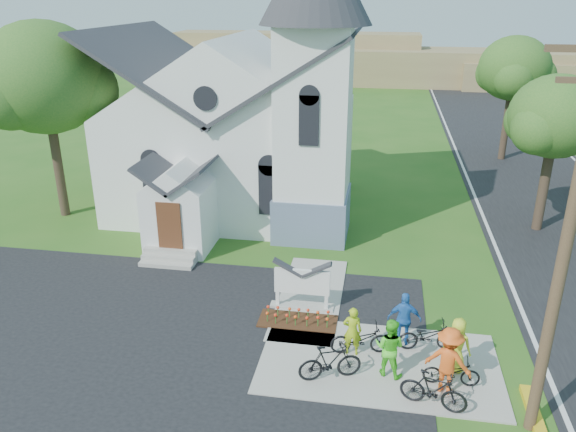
% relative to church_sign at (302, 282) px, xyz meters
% --- Properties ---
extents(ground, '(120.00, 120.00, 0.00)m').
position_rel_church_sign_xyz_m(ground, '(1.20, -3.20, -1.03)').
color(ground, '#2B5D1A').
rests_on(ground, ground).
extents(parking_lot, '(20.00, 16.00, 0.02)m').
position_rel_church_sign_xyz_m(parking_lot, '(-5.80, -5.20, -1.02)').
color(parking_lot, black).
rests_on(parking_lot, ground).
extents(road, '(8.00, 90.00, 0.02)m').
position_rel_church_sign_xyz_m(road, '(11.20, 11.80, -1.02)').
color(road, black).
rests_on(road, ground).
extents(sidewalk, '(7.00, 4.00, 0.05)m').
position_rel_church_sign_xyz_m(sidewalk, '(2.70, -2.70, -1.00)').
color(sidewalk, '#A3A093').
rests_on(sidewalk, ground).
extents(church, '(12.35, 12.00, 13.00)m').
position_rel_church_sign_xyz_m(church, '(-4.28, 9.28, 4.22)').
color(church, white).
rests_on(church, ground).
extents(church_sign, '(2.20, 0.40, 1.70)m').
position_rel_church_sign_xyz_m(church_sign, '(0.00, 0.00, 0.00)').
color(church_sign, '#A3A093').
rests_on(church_sign, ground).
extents(flower_bed, '(2.60, 1.10, 0.07)m').
position_rel_church_sign_xyz_m(flower_bed, '(0.00, -0.90, -0.99)').
color(flower_bed, '#341C0E').
rests_on(flower_bed, ground).
extents(utility_pole, '(3.45, 0.28, 10.00)m').
position_rel_church_sign_xyz_m(utility_pole, '(6.56, -4.70, 4.38)').
color(utility_pole, '#473223').
rests_on(utility_pole, ground).
extents(tree_lot_corner, '(5.60, 5.60, 9.15)m').
position_rel_church_sign_xyz_m(tree_lot_corner, '(-12.80, 6.80, 5.58)').
color(tree_lot_corner, '#34281C').
rests_on(tree_lot_corner, ground).
extents(tree_road_near, '(4.00, 4.00, 7.05)m').
position_rel_church_sign_xyz_m(tree_road_near, '(9.70, 8.80, 4.18)').
color(tree_road_near, '#34281C').
rests_on(tree_road_near, ground).
extents(tree_road_mid, '(4.40, 4.40, 7.80)m').
position_rel_church_sign_xyz_m(tree_road_mid, '(10.20, 20.80, 4.75)').
color(tree_road_mid, '#34281C').
rests_on(tree_road_mid, ground).
extents(distant_hills, '(61.00, 10.00, 5.60)m').
position_rel_church_sign_xyz_m(distant_hills, '(4.56, 53.13, 1.15)').
color(distant_hills, olive).
rests_on(distant_hills, ground).
extents(cyclist_0, '(0.59, 0.40, 1.57)m').
position_rel_church_sign_xyz_m(cyclist_0, '(1.87, -2.38, -0.19)').
color(cyclist_0, '#9EBC16').
rests_on(cyclist_0, sidewalk).
extents(bike_0, '(1.91, 1.00, 0.96)m').
position_rel_church_sign_xyz_m(bike_0, '(2.12, -2.31, -0.50)').
color(bike_0, black).
rests_on(bike_0, sidewalk).
extents(cyclist_1, '(1.03, 0.90, 1.77)m').
position_rel_church_sign_xyz_m(cyclist_1, '(2.95, -3.19, -0.09)').
color(cyclist_1, '#4CE02A').
rests_on(cyclist_1, sidewalk).
extents(bike_1, '(1.89, 1.13, 1.10)m').
position_rel_church_sign_xyz_m(bike_1, '(1.34, -3.69, -0.43)').
color(bike_1, black).
rests_on(bike_1, sidewalk).
extents(cyclist_2, '(1.03, 0.43, 1.75)m').
position_rel_church_sign_xyz_m(cyclist_2, '(3.40, -1.59, -0.10)').
color(cyclist_2, blue).
rests_on(cyclist_2, sidewalk).
extents(bike_2, '(1.86, 0.93, 0.93)m').
position_rel_church_sign_xyz_m(bike_2, '(4.12, -1.78, -0.51)').
color(bike_2, black).
rests_on(bike_2, sidewalk).
extents(cyclist_3, '(1.44, 1.13, 1.96)m').
position_rel_church_sign_xyz_m(cyclist_3, '(4.51, -3.67, 0.00)').
color(cyclist_3, '#F45A1B').
rests_on(cyclist_3, sidewalk).
extents(bike_3, '(1.84, 0.95, 1.06)m').
position_rel_church_sign_xyz_m(bike_3, '(4.11, -4.40, -0.45)').
color(bike_3, black).
rests_on(bike_3, sidewalk).
extents(cyclist_4, '(0.96, 0.82, 1.67)m').
position_rel_church_sign_xyz_m(cyclist_4, '(4.85, -2.66, -0.14)').
color(cyclist_4, '#C7DD29').
rests_on(cyclist_4, sidewalk).
extents(bike_4, '(1.57, 0.58, 0.82)m').
position_rel_church_sign_xyz_m(bike_4, '(4.68, -3.37, -0.57)').
color(bike_4, black).
rests_on(bike_4, sidewalk).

